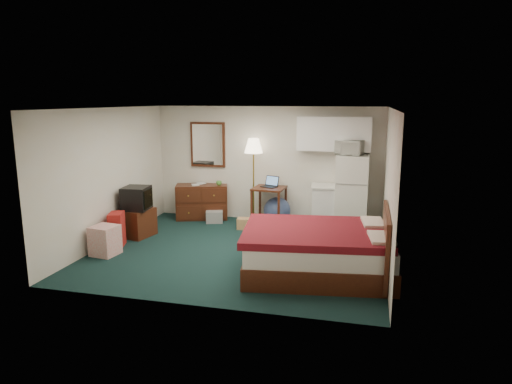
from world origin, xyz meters
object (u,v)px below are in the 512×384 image
(dresser, at_px, (202,202))
(desk, at_px, (269,206))
(floor_lamp, at_px, (254,181))
(suitcase, at_px, (117,229))
(fridge, at_px, (352,193))
(kitchen_counter, at_px, (331,207))
(bed, at_px, (318,251))
(tv_stand, at_px, (137,222))

(dresser, height_order, desk, desk)
(floor_lamp, relative_size, suitcase, 2.94)
(suitcase, bearing_deg, fridge, 9.47)
(floor_lamp, bearing_deg, suitcase, -131.79)
(desk, relative_size, fridge, 0.53)
(kitchen_counter, height_order, bed, kitchen_counter)
(dresser, bearing_deg, kitchen_counter, -19.23)
(desk, bearing_deg, suitcase, -135.27)
(desk, xyz_separation_m, kitchen_counter, (1.30, 0.10, 0.02))
(desk, bearing_deg, bed, -58.43)
(dresser, xyz_separation_m, floor_lamp, (1.19, 0.02, 0.53))
(suitcase, bearing_deg, floor_lamp, 30.27)
(fridge, bearing_deg, dresser, 179.50)
(desk, height_order, suitcase, desk)
(floor_lamp, distance_m, kitchen_counter, 1.76)
(floor_lamp, bearing_deg, tv_stand, -140.81)
(desk, xyz_separation_m, fridge, (1.71, 0.07, 0.37))
(floor_lamp, bearing_deg, fridge, -3.23)
(bed, xyz_separation_m, tv_stand, (-3.67, 1.12, -0.08))
(desk, relative_size, bed, 0.38)
(dresser, distance_m, desk, 1.59)
(floor_lamp, xyz_separation_m, desk, (0.39, -0.19, -0.50))
(floor_lamp, distance_m, bed, 3.26)
(floor_lamp, bearing_deg, bed, -57.90)
(desk, xyz_separation_m, bed, (1.32, -2.53, -0.06))
(floor_lamp, distance_m, tv_stand, 2.62)
(floor_lamp, xyz_separation_m, fridge, (2.10, -0.12, -0.14))
(tv_stand, bearing_deg, fridge, 31.61)
(fridge, distance_m, suitcase, 4.66)
(suitcase, bearing_deg, dresser, 51.89)
(fridge, relative_size, bed, 0.71)
(floor_lamp, bearing_deg, dresser, -179.10)
(suitcase, bearing_deg, desk, 22.74)
(dresser, bearing_deg, desk, -23.99)
(desk, xyz_separation_m, suitcase, (-2.40, -2.06, -0.10))
(tv_stand, bearing_deg, dresser, 75.57)
(bed, height_order, tv_stand, bed)
(dresser, distance_m, bed, 3.96)
(dresser, distance_m, kitchen_counter, 2.89)
(desk, distance_m, bed, 2.85)
(desk, relative_size, tv_stand, 1.38)
(bed, bearing_deg, dresser, 129.35)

